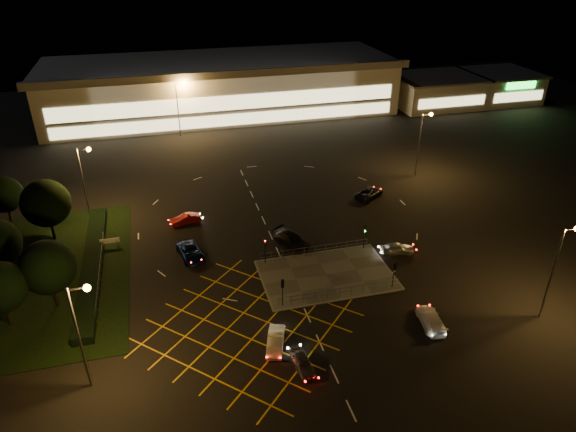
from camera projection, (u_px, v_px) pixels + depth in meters
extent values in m
plane|color=black|center=(304.00, 268.00, 57.82)|extent=(180.00, 180.00, 0.00)
cube|color=#4C4944|center=(326.00, 275.00, 56.54)|extent=(14.00, 9.00, 0.12)
cube|color=black|center=(45.00, 275.00, 56.59)|extent=(18.00, 30.00, 0.08)
cube|color=black|center=(92.00, 265.00, 57.49)|extent=(2.00, 26.00, 1.00)
cube|color=beige|center=(221.00, 87.00, 108.04)|extent=(70.00, 25.00, 10.00)
cube|color=slate|center=(220.00, 62.00, 105.55)|extent=(72.00, 26.50, 0.60)
cube|color=#FFEAA5|center=(231.00, 103.00, 97.39)|extent=(66.00, 0.20, 3.00)
cube|color=#FFEAA5|center=(232.00, 120.00, 98.92)|extent=(66.00, 0.20, 2.20)
cube|color=beige|center=(435.00, 91.00, 112.56)|extent=(18.00, 14.00, 6.00)
cube|color=slate|center=(437.00, 77.00, 111.05)|extent=(18.80, 14.80, 0.40)
cube|color=#FFEAA5|center=(452.00, 102.00, 106.76)|extent=(15.30, 0.20, 2.00)
cube|color=beige|center=(499.00, 87.00, 116.16)|extent=(14.00, 14.00, 6.00)
cube|color=slate|center=(502.00, 73.00, 114.65)|extent=(14.80, 14.80, 0.40)
cube|color=#FFEAA5|center=(519.00, 97.00, 110.36)|extent=(11.90, 0.20, 2.00)
cube|color=#19E533|center=(521.00, 86.00, 109.13)|extent=(7.00, 0.30, 1.40)
cylinder|color=slate|center=(80.00, 340.00, 40.29)|extent=(0.20, 0.20, 10.00)
cylinder|color=slate|center=(77.00, 289.00, 38.15)|extent=(1.40, 0.12, 0.12)
sphere|color=orange|center=(87.00, 288.00, 38.33)|extent=(0.56, 0.56, 0.56)
cylinder|color=slate|center=(551.00, 275.00, 48.04)|extent=(0.20, 0.20, 10.00)
cylinder|color=slate|center=(571.00, 229.00, 45.90)|extent=(1.40, 0.12, 0.12)
cylinder|color=slate|center=(84.00, 185.00, 65.30)|extent=(0.20, 0.20, 10.00)
cylinder|color=slate|center=(83.00, 149.00, 63.16)|extent=(1.40, 0.12, 0.12)
sphere|color=orange|center=(89.00, 149.00, 63.34)|extent=(0.56, 0.56, 0.56)
cylinder|color=slate|center=(419.00, 145.00, 77.79)|extent=(0.20, 0.20, 10.00)
cylinder|color=slate|center=(427.00, 114.00, 75.65)|extent=(1.40, 0.12, 0.12)
sphere|color=orange|center=(431.00, 114.00, 75.84)|extent=(0.56, 0.56, 0.56)
cylinder|color=slate|center=(178.00, 110.00, 93.91)|extent=(0.20, 0.20, 10.00)
cylinder|color=slate|center=(179.00, 83.00, 91.77)|extent=(1.40, 0.12, 0.12)
sphere|color=orange|center=(183.00, 83.00, 91.95)|extent=(0.56, 0.56, 0.56)
cylinder|color=slate|center=(376.00, 92.00, 104.60)|extent=(0.20, 0.20, 10.00)
cylinder|color=slate|center=(381.00, 68.00, 102.46)|extent=(1.40, 0.12, 0.12)
sphere|color=orange|center=(384.00, 68.00, 102.65)|extent=(0.56, 0.56, 0.56)
cylinder|color=black|center=(283.00, 293.00, 51.05)|extent=(0.10, 0.10, 3.00)
cube|color=black|center=(283.00, 284.00, 50.47)|extent=(0.28, 0.18, 0.90)
sphere|color=#19FF33|center=(282.00, 283.00, 50.58)|extent=(0.16, 0.16, 0.16)
cylinder|color=black|center=(393.00, 275.00, 53.75)|extent=(0.10, 0.10, 3.00)
cube|color=black|center=(395.00, 266.00, 53.17)|extent=(0.28, 0.18, 0.90)
sphere|color=#19FF33|center=(394.00, 265.00, 53.28)|extent=(0.16, 0.16, 0.16)
cylinder|color=black|center=(265.00, 251.00, 57.84)|extent=(0.10, 0.10, 3.00)
cube|color=black|center=(265.00, 242.00, 57.26)|extent=(0.28, 0.18, 0.90)
sphere|color=#FF0C0C|center=(265.00, 243.00, 57.15)|extent=(0.16, 0.16, 0.16)
cylinder|color=black|center=(364.00, 237.00, 60.54)|extent=(0.10, 0.10, 3.00)
cube|color=black|center=(365.00, 229.00, 59.96)|extent=(0.28, 0.18, 0.90)
sphere|color=#19FF33|center=(365.00, 229.00, 59.85)|extent=(0.16, 0.16, 0.16)
cylinder|color=black|center=(8.00, 314.00, 48.77)|extent=(0.36, 0.36, 2.52)
cylinder|color=black|center=(3.00, 270.00, 55.06)|extent=(0.36, 0.36, 2.70)
cylinder|color=black|center=(52.00, 229.00, 62.71)|extent=(0.36, 0.36, 2.88)
sphere|color=black|center=(46.00, 203.00, 61.02)|extent=(5.76, 5.76, 5.76)
cylinder|color=black|center=(10.00, 214.00, 66.58)|extent=(0.36, 0.36, 2.34)
sphere|color=black|center=(4.00, 194.00, 65.21)|extent=(4.68, 4.68, 4.68)
cylinder|color=black|center=(55.00, 294.00, 51.32)|extent=(0.36, 0.36, 2.70)
sphere|color=black|center=(48.00, 267.00, 49.74)|extent=(5.40, 5.40, 5.40)
imported|color=#979B9E|center=(303.00, 363.00, 44.09)|extent=(1.76, 3.72, 1.23)
imported|color=silver|center=(276.00, 341.00, 46.40)|extent=(2.62, 4.28, 1.33)
imported|color=#0C1948|center=(191.00, 252.00, 59.41)|extent=(3.33, 5.39, 1.39)
imported|color=black|center=(291.00, 239.00, 61.84)|extent=(4.29, 5.66, 1.53)
imported|color=silver|center=(397.00, 248.00, 60.21)|extent=(4.08, 2.14, 1.33)
imported|color=maroon|center=(186.00, 219.00, 66.50)|extent=(4.04, 2.01, 1.27)
imported|color=black|center=(369.00, 193.00, 73.20)|extent=(5.28, 4.60, 1.35)
imported|color=silver|center=(431.00, 319.00, 49.02)|extent=(2.61, 4.89, 1.35)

